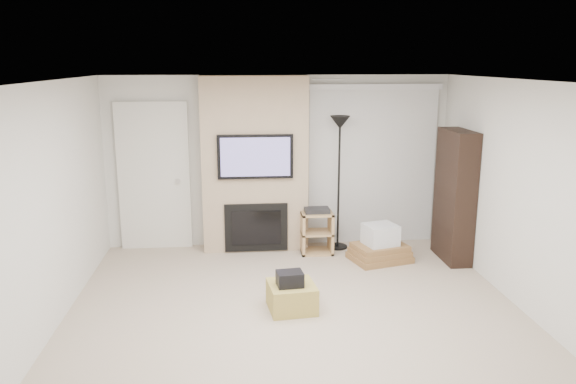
{
  "coord_description": "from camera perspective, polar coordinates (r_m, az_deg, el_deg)",
  "views": [
    {
      "loc": [
        -0.62,
        -5.36,
        2.7
      ],
      "look_at": [
        0.0,
        1.2,
        1.15
      ],
      "focal_mm": 35.0,
      "sensor_mm": 36.0,
      "label": 1
    }
  ],
  "objects": [
    {
      "name": "wall_back",
      "position": [
        8.26,
        -1.01,
        3.12
      ],
      "size": [
        5.0,
        0.0,
        2.5
      ],
      "primitive_type": "cube",
      "rotation": [
        1.57,
        0.0,
        0.0
      ],
      "color": "silver",
      "rests_on": "ground"
    },
    {
      "name": "hvac_vent",
      "position": [
        6.25,
        4.08,
        11.35
      ],
      "size": [
        0.35,
        0.18,
        0.01
      ],
      "primitive_type": "cube",
      "color": "silver",
      "rests_on": "ceiling"
    },
    {
      "name": "wall_left",
      "position": [
        5.86,
        -23.93,
        -2.24
      ],
      "size": [
        0.0,
        5.5,
        2.5
      ],
      "primitive_type": "cube",
      "rotation": [
        1.57,
        0.0,
        1.57
      ],
      "color": "silver",
      "rests_on": "ground"
    },
    {
      "name": "floor",
      "position": [
        6.03,
        1.09,
        -13.35
      ],
      "size": [
        5.0,
        5.5,
        0.0
      ],
      "primitive_type": "cube",
      "color": "#B7A38E",
      "rests_on": "ground"
    },
    {
      "name": "vertical_blinds",
      "position": [
        8.43,
        8.57,
        3.34
      ],
      "size": [
        1.98,
        0.1,
        2.37
      ],
      "color": "silver",
      "rests_on": "floor"
    },
    {
      "name": "box_stack",
      "position": [
        7.86,
        9.32,
        -5.52
      ],
      "size": [
        0.89,
        0.77,
        0.51
      ],
      "color": "olive",
      "rests_on": "floor"
    },
    {
      "name": "entry_door",
      "position": [
        8.32,
        -13.43,
        1.46
      ],
      "size": [
        1.02,
        0.11,
        2.14
      ],
      "color": "silver",
      "rests_on": "floor"
    },
    {
      "name": "fireplace_wall",
      "position": [
        8.04,
        -3.38,
        2.71
      ],
      "size": [
        1.5,
        0.47,
        2.5
      ],
      "color": "tan",
      "rests_on": "floor"
    },
    {
      "name": "wall_front",
      "position": [
        3.05,
        7.21,
        -15.23
      ],
      "size": [
        5.0,
        0.0,
        2.5
      ],
      "primitive_type": "cube",
      "rotation": [
        1.57,
        0.0,
        0.0
      ],
      "color": "silver",
      "rests_on": "ground"
    },
    {
      "name": "floor_lamp",
      "position": [
        8.01,
        5.26,
        4.77
      ],
      "size": [
        0.29,
        0.29,
        1.94
      ],
      "color": "black",
      "rests_on": "floor"
    },
    {
      "name": "av_stand",
      "position": [
        8.04,
        2.93,
        -3.81
      ],
      "size": [
        0.45,
        0.38,
        0.66
      ],
      "color": "tan",
      "rests_on": "floor"
    },
    {
      "name": "bookshelf",
      "position": [
        7.97,
        16.57,
        -0.39
      ],
      "size": [
        0.3,
        0.8,
        1.8
      ],
      "color": "black",
      "rests_on": "floor"
    },
    {
      "name": "ceiling",
      "position": [
        5.4,
        1.21,
        11.12
      ],
      "size": [
        5.0,
        5.5,
        0.0
      ],
      "primitive_type": "cube",
      "color": "white",
      "rests_on": "wall_back"
    },
    {
      "name": "wall_right",
      "position": [
        6.37,
        24.12,
        -1.1
      ],
      "size": [
        0.0,
        5.5,
        2.5
      ],
      "primitive_type": "cube",
      "rotation": [
        1.57,
        0.0,
        1.57
      ],
      "color": "silver",
      "rests_on": "ground"
    },
    {
      "name": "black_bag",
      "position": [
        6.18,
        0.19,
        -8.81
      ],
      "size": [
        0.3,
        0.25,
        0.16
      ],
      "primitive_type": "cube",
      "rotation": [
        0.0,
        0.0,
        0.11
      ],
      "color": "black",
      "rests_on": "ottoman"
    },
    {
      "name": "ottoman",
      "position": [
        6.31,
        0.38,
        -10.59
      ],
      "size": [
        0.55,
        0.55,
        0.3
      ],
      "primitive_type": "cube",
      "rotation": [
        0.0,
        0.0,
        0.11
      ],
      "color": "#AB9645",
      "rests_on": "floor"
    }
  ]
}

